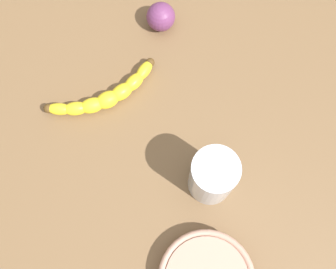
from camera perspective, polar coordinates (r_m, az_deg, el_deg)
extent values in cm
cube|color=brown|center=(79.90, 1.54, -1.54)|extent=(120.00, 120.00, 3.00)
ellipsoid|color=yellow|center=(81.60, -14.62, 3.38)|extent=(4.95, 4.87, 2.27)
ellipsoid|color=yellow|center=(80.91, -12.49, 3.48)|extent=(5.32, 4.75, 2.60)
ellipsoid|color=yellow|center=(80.54, -10.34, 3.92)|extent=(5.45, 4.55, 2.92)
ellipsoid|color=yellow|center=(80.51, -8.27, 4.71)|extent=(5.30, 4.25, 3.25)
ellipsoid|color=yellow|center=(80.82, -6.35, 5.80)|extent=(4.84, 3.21, 2.92)
ellipsoid|color=yellow|center=(81.45, -4.67, 7.15)|extent=(4.93, 3.11, 2.60)
ellipsoid|color=yellow|center=(82.39, -3.28, 8.70)|extent=(5.12, 3.51, 2.27)
sphere|color=#513819|center=(82.20, -16.03, 3.44)|extent=(1.79, 1.79, 1.79)
sphere|color=#513819|center=(83.13, -2.46, 9.79)|extent=(1.79, 1.79, 1.79)
cylinder|color=silver|center=(71.36, 6.13, -5.70)|extent=(7.98, 7.98, 11.53)
cylinder|color=#EEB977|center=(71.90, 6.08, -5.79)|extent=(7.48, 7.48, 9.93)
sphere|color=#6B3360|center=(86.87, -0.99, 15.78)|extent=(5.80, 5.80, 5.80)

